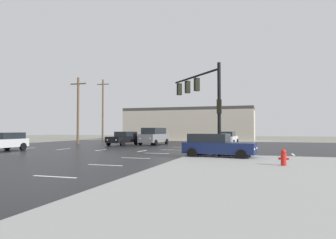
{
  "coord_description": "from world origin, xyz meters",
  "views": [
    {
      "loc": [
        7.85,
        -24.07,
        1.91
      ],
      "look_at": [
        -1.08,
        4.44,
        2.85
      ],
      "focal_mm": 32.27,
      "sensor_mm": 36.0,
      "label": 1
    }
  ],
  "objects_px": {
    "fire_hydrant": "(284,157)",
    "traffic_signal_mast": "(202,94)",
    "utility_pole_distant": "(103,109)",
    "sedan_white": "(228,138)",
    "sedan_navy": "(217,145)",
    "sedan_silver": "(2,141)",
    "utility_pole_far": "(78,109)",
    "suv_grey": "(154,136)",
    "sedan_black": "(124,138)"
  },
  "relations": [
    {
      "from": "fire_hydrant",
      "to": "sedan_black",
      "type": "relative_size",
      "value": 0.17
    },
    {
      "from": "suv_grey",
      "to": "fire_hydrant",
      "type": "bearing_deg",
      "value": 40.83
    },
    {
      "from": "traffic_signal_mast",
      "to": "sedan_navy",
      "type": "height_order",
      "value": "traffic_signal_mast"
    },
    {
      "from": "traffic_signal_mast",
      "to": "sedan_silver",
      "type": "height_order",
      "value": "traffic_signal_mast"
    },
    {
      "from": "sedan_navy",
      "to": "suv_grey",
      "type": "height_order",
      "value": "suv_grey"
    },
    {
      "from": "fire_hydrant",
      "to": "sedan_navy",
      "type": "distance_m",
      "value": 5.41
    },
    {
      "from": "traffic_signal_mast",
      "to": "sedan_white",
      "type": "relative_size",
      "value": 1.31
    },
    {
      "from": "sedan_silver",
      "to": "utility_pole_far",
      "type": "relative_size",
      "value": 0.54
    },
    {
      "from": "traffic_signal_mast",
      "to": "fire_hydrant",
      "type": "relative_size",
      "value": 7.61
    },
    {
      "from": "traffic_signal_mast",
      "to": "fire_hydrant",
      "type": "bearing_deg",
      "value": -178.01
    },
    {
      "from": "sedan_navy",
      "to": "sedan_white",
      "type": "bearing_deg",
      "value": 99.65
    },
    {
      "from": "sedan_white",
      "to": "utility_pole_far",
      "type": "distance_m",
      "value": 18.87
    },
    {
      "from": "sedan_white",
      "to": "sedan_navy",
      "type": "xyz_separation_m",
      "value": [
        1.17,
        -17.12,
        0.0
      ]
    },
    {
      "from": "sedan_black",
      "to": "utility_pole_distant",
      "type": "distance_m",
      "value": 17.33
    },
    {
      "from": "utility_pole_distant",
      "to": "traffic_signal_mast",
      "type": "bearing_deg",
      "value": -48.29
    },
    {
      "from": "sedan_silver",
      "to": "fire_hydrant",
      "type": "bearing_deg",
      "value": 78.8
    },
    {
      "from": "sedan_navy",
      "to": "sedan_silver",
      "type": "xyz_separation_m",
      "value": [
        -18.32,
        0.82,
        0.0
      ]
    },
    {
      "from": "sedan_white",
      "to": "sedan_silver",
      "type": "height_order",
      "value": "same"
    },
    {
      "from": "traffic_signal_mast",
      "to": "suv_grey",
      "type": "height_order",
      "value": "traffic_signal_mast"
    },
    {
      "from": "sedan_silver",
      "to": "utility_pole_distant",
      "type": "height_order",
      "value": "utility_pole_distant"
    },
    {
      "from": "sedan_silver",
      "to": "suv_grey",
      "type": "relative_size",
      "value": 0.92
    },
    {
      "from": "utility_pole_far",
      "to": "traffic_signal_mast",
      "type": "bearing_deg",
      "value": -32.99
    },
    {
      "from": "suv_grey",
      "to": "utility_pole_far",
      "type": "relative_size",
      "value": 0.59
    },
    {
      "from": "suv_grey",
      "to": "utility_pole_distant",
      "type": "height_order",
      "value": "utility_pole_distant"
    },
    {
      "from": "traffic_signal_mast",
      "to": "fire_hydrant",
      "type": "xyz_separation_m",
      "value": [
        5.02,
        -5.34,
        -3.81
      ]
    },
    {
      "from": "sedan_silver",
      "to": "utility_pole_far",
      "type": "height_order",
      "value": "utility_pole_far"
    },
    {
      "from": "utility_pole_distant",
      "to": "sedan_white",
      "type": "bearing_deg",
      "value": -21.93
    },
    {
      "from": "sedan_navy",
      "to": "utility_pole_far",
      "type": "bearing_deg",
      "value": 151.34
    },
    {
      "from": "sedan_white",
      "to": "suv_grey",
      "type": "xyz_separation_m",
      "value": [
        -8.49,
        -2.45,
        0.24
      ]
    },
    {
      "from": "sedan_navy",
      "to": "utility_pole_distant",
      "type": "bearing_deg",
      "value": 137.34
    },
    {
      "from": "sedan_navy",
      "to": "suv_grey",
      "type": "distance_m",
      "value": 17.57
    },
    {
      "from": "sedan_navy",
      "to": "sedan_black",
      "type": "distance_m",
      "value": 17.98
    },
    {
      "from": "fire_hydrant",
      "to": "sedan_silver",
      "type": "distance_m",
      "value": 22.6
    },
    {
      "from": "sedan_navy",
      "to": "utility_pole_far",
      "type": "relative_size",
      "value": 0.56
    },
    {
      "from": "traffic_signal_mast",
      "to": "sedan_navy",
      "type": "relative_size",
      "value": 1.29
    },
    {
      "from": "sedan_navy",
      "to": "sedan_silver",
      "type": "height_order",
      "value": "same"
    },
    {
      "from": "sedan_navy",
      "to": "sedan_silver",
      "type": "distance_m",
      "value": 18.34
    },
    {
      "from": "traffic_signal_mast",
      "to": "sedan_white",
      "type": "xyz_separation_m",
      "value": [
        0.06,
        15.63,
        -3.5
      ]
    },
    {
      "from": "fire_hydrant",
      "to": "suv_grey",
      "type": "distance_m",
      "value": 22.9
    },
    {
      "from": "sedan_silver",
      "to": "utility_pole_far",
      "type": "xyz_separation_m",
      "value": [
        -0.96,
        12.39,
        3.55
      ]
    },
    {
      "from": "fire_hydrant",
      "to": "traffic_signal_mast",
      "type": "bearing_deg",
      "value": 133.19
    },
    {
      "from": "fire_hydrant",
      "to": "utility_pole_distant",
      "type": "distance_m",
      "value": 40.33
    },
    {
      "from": "sedan_navy",
      "to": "sedan_black",
      "type": "xyz_separation_m",
      "value": [
        -12.72,
        12.7,
        0.0
      ]
    },
    {
      "from": "sedan_black",
      "to": "sedan_silver",
      "type": "xyz_separation_m",
      "value": [
        -5.6,
        -11.88,
        0.0
      ]
    },
    {
      "from": "suv_grey",
      "to": "utility_pole_far",
      "type": "height_order",
      "value": "utility_pole_far"
    },
    {
      "from": "sedan_navy",
      "to": "sedan_silver",
      "type": "bearing_deg",
      "value": -176.82
    },
    {
      "from": "sedan_navy",
      "to": "suv_grey",
      "type": "xyz_separation_m",
      "value": [
        -9.66,
        14.67,
        0.24
      ]
    },
    {
      "from": "fire_hydrant",
      "to": "utility_pole_far",
      "type": "height_order",
      "value": "utility_pole_far"
    },
    {
      "from": "sedan_navy",
      "to": "utility_pole_distant",
      "type": "xyz_separation_m",
      "value": [
        -22.99,
        25.91,
        4.52
      ]
    },
    {
      "from": "utility_pole_far",
      "to": "suv_grey",
      "type": "bearing_deg",
      "value": 8.65
    }
  ]
}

